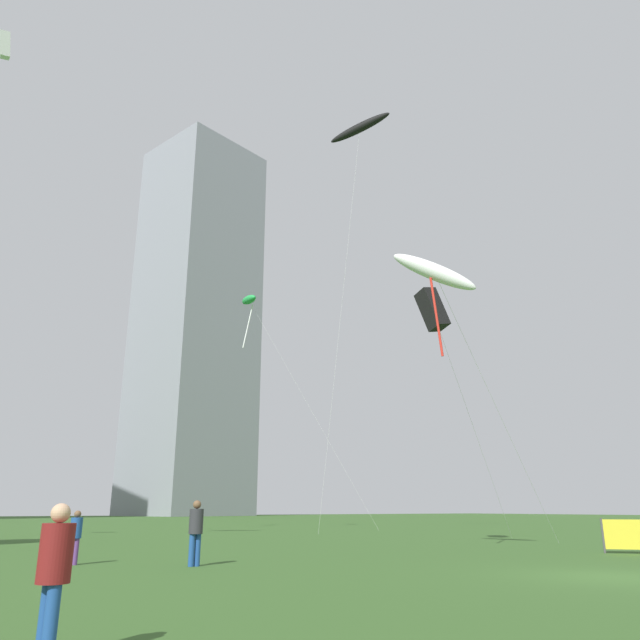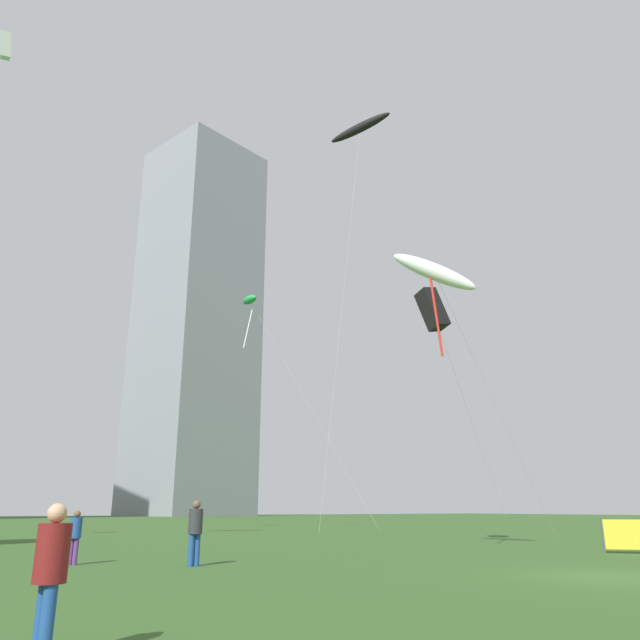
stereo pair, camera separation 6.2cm
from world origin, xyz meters
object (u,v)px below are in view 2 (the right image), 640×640
object	(u,v)px
person_standing_0	(75,533)
kite_flying_3	(4,46)
kite_flying_1	(434,273)
distant_highrise_1	(197,321)
person_standing_2	(195,528)
kite_flying_4	(250,301)
kite_flying_5	(360,128)
kite_flying_0	(432,310)
person_standing_1	(51,569)

from	to	relation	value
person_standing_0	kite_flying_3	bearing A→B (deg)	-31.03
kite_flying_1	distant_highrise_1	world-z (taller)	distant_highrise_1
person_standing_2	kite_flying_4	xyz separation A→B (m)	(14.24, 26.06, 17.29)
kite_flying_3	kite_flying_4	xyz separation A→B (m)	(20.98, 5.73, -11.87)
kite_flying_1	person_standing_2	bearing A→B (deg)	174.51
kite_flying_1	kite_flying_5	xyz separation A→B (m)	(7.74, 15.03, 18.45)
person_standing_2	kite_flying_5	world-z (taller)	kite_flying_5
person_standing_0	kite_flying_1	xyz separation A→B (m)	(12.42, -3.36, 10.11)
kite_flying_0	distant_highrise_1	distance (m)	126.92
person_standing_0	kite_flying_0	xyz separation A→B (m)	(15.22, -0.21, 9.84)
person_standing_2	kite_flying_4	size ratio (longest dim) A/B	0.10
kite_flying_5	kite_flying_3	bearing A→B (deg)	165.50
kite_flying_1	kite_flying_4	world-z (taller)	kite_flying_4
person_standing_1	kite_flying_3	size ratio (longest dim) A/B	0.05
kite_flying_4	kite_flying_5	xyz separation A→B (m)	(3.02, -11.94, 11.10)
person_standing_1	distant_highrise_1	xyz separation A→B (m)	(51.62, 129.97, 44.67)
kite_flying_3	person_standing_1	bearing A→B (deg)	-88.45
kite_flying_0	kite_flying_4	world-z (taller)	kite_flying_4
kite_flying_0	kite_flying_3	size ratio (longest dim) A/B	0.38
kite_flying_0	distant_highrise_1	size ratio (longest dim) A/B	0.13
person_standing_1	person_standing_2	xyz separation A→B (m)	(5.92, 10.36, 0.10)
person_standing_2	distant_highrise_1	distance (m)	135.58
kite_flying_1	kite_flying_4	bearing A→B (deg)	80.07
distant_highrise_1	kite_flying_4	bearing A→B (deg)	-124.53
person_standing_2	distant_highrise_1	world-z (taller)	distant_highrise_1
kite_flying_0	kite_flying_1	world-z (taller)	kite_flying_1
person_standing_2	kite_flying_5	xyz separation A→B (m)	(17.26, 14.12, 28.39)
person_standing_0	kite_flying_0	bearing A→B (deg)	-133.96
person_standing_1	person_standing_2	distance (m)	11.93
person_standing_1	kite_flying_3	bearing A→B (deg)	172.24
kite_flying_0	kite_flying_3	bearing A→B (deg)	136.50
person_standing_1	kite_flying_5	size ratio (longest dim) A/B	0.06
kite_flying_0	distant_highrise_1	bearing A→B (deg)	74.12
kite_flying_3	kite_flying_4	distance (m)	24.78
person_standing_1	kite_flying_0	size ratio (longest dim) A/B	0.14
person_standing_0	person_standing_2	world-z (taller)	person_standing_2
kite_flying_1	kite_flying_4	xyz separation A→B (m)	(4.72, 26.97, 7.35)
person_standing_0	kite_flying_4	bearing A→B (deg)	-79.13
person_standing_1	kite_flying_1	size ratio (longest dim) A/B	0.14
person_standing_0	kite_flying_0	world-z (taller)	kite_flying_0
kite_flying_1	kite_flying_3	distance (m)	32.94
kite_flying_5	distant_highrise_1	bearing A→B (deg)	74.91
kite_flying_0	kite_flying_5	distance (m)	22.71
kite_flying_5	distant_highrise_1	distance (m)	110.45
person_standing_0	kite_flying_3	xyz separation A→B (m)	(-3.84, 17.88, 29.33)
person_standing_2	kite_flying_1	bearing A→B (deg)	173.73
person_standing_2	distant_highrise_1	size ratio (longest dim) A/B	0.02
person_standing_0	kite_flying_3	size ratio (longest dim) A/B	0.05
kite_flying_3	kite_flying_5	distance (m)	24.80
kite_flying_0	person_standing_1	bearing A→B (deg)	-145.37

